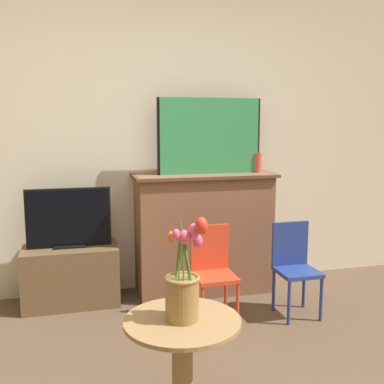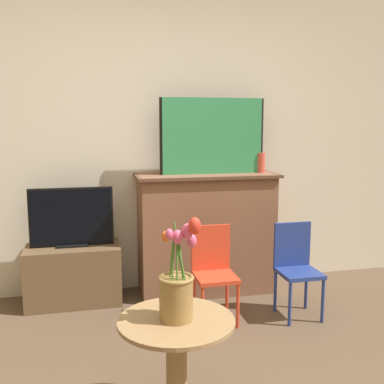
{
  "view_description": "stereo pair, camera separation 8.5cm",
  "coord_description": "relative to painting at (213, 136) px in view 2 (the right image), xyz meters",
  "views": [
    {
      "loc": [
        -0.64,
        -1.73,
        1.45
      ],
      "look_at": [
        0.11,
        1.15,
        0.99
      ],
      "focal_mm": 42.0,
      "sensor_mm": 36.0,
      "label": 1
    },
    {
      "loc": [
        -0.56,
        -1.75,
        1.45
      ],
      "look_at": [
        0.11,
        1.15,
        0.99
      ],
      "focal_mm": 42.0,
      "sensor_mm": 36.0,
      "label": 2
    }
  ],
  "objects": [
    {
      "name": "wall_back",
      "position": [
        -0.45,
        0.23,
        0.01
      ],
      "size": [
        8.0,
        0.06,
        2.7
      ],
      "color": "beige",
      "rests_on": "ground"
    },
    {
      "name": "fireplace_mantel",
      "position": [
        -0.05,
        -0.01,
        -0.82
      ],
      "size": [
        1.2,
        0.46,
        1.03
      ],
      "color": "brown",
      "rests_on": "ground"
    },
    {
      "name": "painting",
      "position": [
        0.0,
        0.0,
        0.0
      ],
      "size": [
        0.9,
        0.03,
        0.63
      ],
      "color": "black",
      "rests_on": "fireplace_mantel"
    },
    {
      "name": "mantel_candle",
      "position": [
        0.43,
        -0.01,
        -0.23
      ],
      "size": [
        0.07,
        0.07,
        0.17
      ],
      "color": "#CC4C3D",
      "rests_on": "fireplace_mantel"
    },
    {
      "name": "tv_stand",
      "position": [
        -1.17,
        -0.02,
        -1.11
      ],
      "size": [
        0.75,
        0.4,
        0.47
      ],
      "color": "brown",
      "rests_on": "ground"
    },
    {
      "name": "tv_monitor",
      "position": [
        -1.17,
        -0.01,
        -0.64
      ],
      "size": [
        0.66,
        0.12,
        0.47
      ],
      "color": "black",
      "rests_on": "tv_stand"
    },
    {
      "name": "chair_red",
      "position": [
        -0.15,
        -0.58,
        -0.95
      ],
      "size": [
        0.29,
        0.29,
        0.7
      ],
      "color": "red",
      "rests_on": "ground"
    },
    {
      "name": "chair_blue",
      "position": [
        0.49,
        -0.64,
        -0.95
      ],
      "size": [
        0.29,
        0.29,
        0.7
      ],
      "color": "navy",
      "rests_on": "ground"
    },
    {
      "name": "side_table",
      "position": [
        -0.64,
        -1.7,
        -0.99
      ],
      "size": [
        0.55,
        0.55,
        0.54
      ],
      "color": "#99754C",
      "rests_on": "ground"
    },
    {
      "name": "vase_tulips",
      "position": [
        -0.64,
        -1.7,
        -0.65
      ],
      "size": [
        0.19,
        0.19,
        0.5
      ],
      "color": "olive",
      "rests_on": "side_table"
    }
  ]
}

